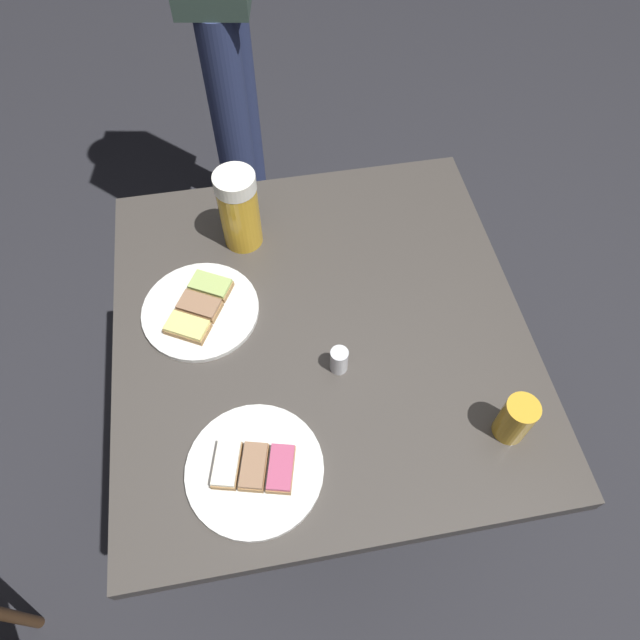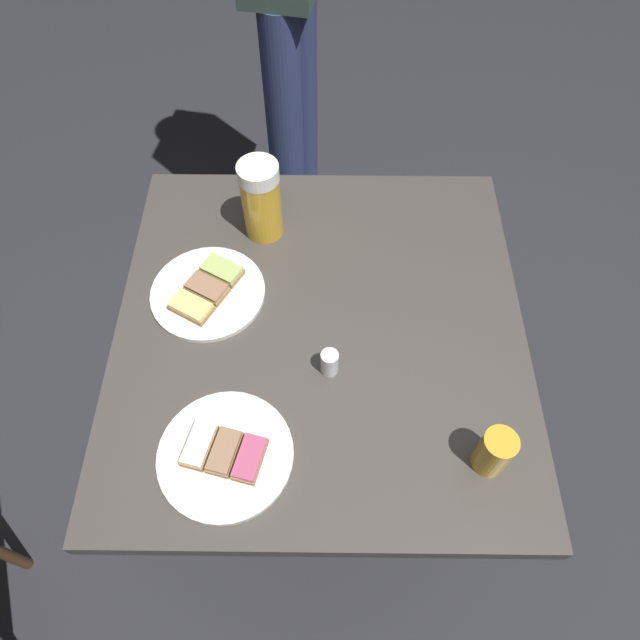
{
  "view_description": "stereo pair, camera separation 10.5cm",
  "coord_description": "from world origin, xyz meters",
  "px_view_note": "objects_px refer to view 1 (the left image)",
  "views": [
    {
      "loc": [
        -0.1,
        -0.56,
        1.66
      ],
      "look_at": [
        0.0,
        0.0,
        0.77
      ],
      "focal_mm": 32.0,
      "sensor_mm": 36.0,
      "label": 1
    },
    {
      "loc": [
        0.01,
        -0.57,
        1.66
      ],
      "look_at": [
        0.0,
        0.0,
        0.77
      ],
      "focal_mm": 32.0,
      "sensor_mm": 36.0,
      "label": 2
    }
  ],
  "objects_px": {
    "beer_mug": "(239,208)",
    "salt_shaker": "(339,360)",
    "beer_glass_small": "(516,419)",
    "plate_far": "(254,469)",
    "plate_near": "(200,309)"
  },
  "relations": [
    {
      "from": "salt_shaker",
      "to": "plate_far",
      "type": "bearing_deg",
      "value": -136.51
    },
    {
      "from": "beer_glass_small",
      "to": "salt_shaker",
      "type": "bearing_deg",
      "value": 147.12
    },
    {
      "from": "plate_far",
      "to": "salt_shaker",
      "type": "relative_size",
      "value": 4.14
    },
    {
      "from": "beer_glass_small",
      "to": "plate_far",
      "type": "bearing_deg",
      "value": 179.24
    },
    {
      "from": "plate_near",
      "to": "salt_shaker",
      "type": "height_order",
      "value": "salt_shaker"
    },
    {
      "from": "beer_mug",
      "to": "beer_glass_small",
      "type": "distance_m",
      "value": 0.64
    },
    {
      "from": "plate_near",
      "to": "plate_far",
      "type": "relative_size",
      "value": 0.99
    },
    {
      "from": "plate_far",
      "to": "beer_glass_small",
      "type": "distance_m",
      "value": 0.43
    },
    {
      "from": "plate_near",
      "to": "beer_glass_small",
      "type": "distance_m",
      "value": 0.6
    },
    {
      "from": "beer_mug",
      "to": "beer_glass_small",
      "type": "relative_size",
      "value": 1.87
    },
    {
      "from": "plate_near",
      "to": "beer_mug",
      "type": "xyz_separation_m",
      "value": [
        0.1,
        0.17,
        0.08
      ]
    },
    {
      "from": "plate_near",
      "to": "plate_far",
      "type": "bearing_deg",
      "value": -78.43
    },
    {
      "from": "beer_glass_small",
      "to": "plate_near",
      "type": "bearing_deg",
      "value": 146.23
    },
    {
      "from": "plate_far",
      "to": "beer_glass_small",
      "type": "height_order",
      "value": "beer_glass_small"
    },
    {
      "from": "beer_mug",
      "to": "salt_shaker",
      "type": "distance_m",
      "value": 0.37
    }
  ]
}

